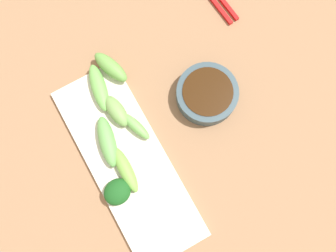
% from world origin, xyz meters
% --- Properties ---
extents(tabletop, '(2.10, 2.10, 0.02)m').
position_xyz_m(tabletop, '(0.00, 0.00, 0.01)').
color(tabletop, '#976E4E').
rests_on(tabletop, ground).
extents(sauce_bowl, '(0.12, 0.12, 0.04)m').
position_xyz_m(sauce_bowl, '(-0.12, -0.02, 0.04)').
color(sauce_bowl, '#344952').
rests_on(sauce_bowl, tabletop).
extents(serving_plate, '(0.14, 0.38, 0.01)m').
position_xyz_m(serving_plate, '(0.08, 0.02, 0.03)').
color(serving_plate, silver).
rests_on(serving_plate, tabletop).
extents(broccoli_stalk_0, '(0.05, 0.10, 0.03)m').
position_xyz_m(broccoli_stalk_0, '(0.09, -0.03, 0.05)').
color(broccoli_stalk_0, '#68AA55').
rests_on(broccoli_stalk_0, serving_plate).
extents(broccoli_leafy_1, '(0.06, 0.06, 0.03)m').
position_xyz_m(broccoli_leafy_1, '(0.12, 0.06, 0.05)').
color(broccoli_leafy_1, '#1A551D').
rests_on(broccoli_leafy_1, serving_plate).
extents(broccoli_stalk_2, '(0.03, 0.09, 0.02)m').
position_xyz_m(broccoli_stalk_2, '(0.09, 0.03, 0.04)').
color(broccoli_stalk_2, '#79B449').
rests_on(broccoli_stalk_2, serving_plate).
extents(broccoli_stalk_3, '(0.04, 0.07, 0.03)m').
position_xyz_m(broccoli_stalk_3, '(0.05, -0.08, 0.05)').
color(broccoli_stalk_3, '#78A456').
rests_on(broccoli_stalk_3, serving_plate).
extents(broccoli_stalk_4, '(0.04, 0.07, 0.02)m').
position_xyz_m(broccoli_stalk_4, '(0.03, -0.03, 0.04)').
color(broccoli_stalk_4, '#75B85A').
rests_on(broccoli_stalk_4, serving_plate).
extents(broccoli_stalk_5, '(0.05, 0.10, 0.02)m').
position_xyz_m(broccoli_stalk_5, '(0.06, -0.13, 0.04)').
color(broccoli_stalk_5, '#6DB352').
rests_on(broccoli_stalk_5, serving_plate).
extents(broccoli_stalk_6, '(0.05, 0.09, 0.03)m').
position_xyz_m(broccoli_stalk_6, '(0.02, -0.16, 0.05)').
color(broccoli_stalk_6, '#6CA84B').
rests_on(broccoli_stalk_6, serving_plate).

